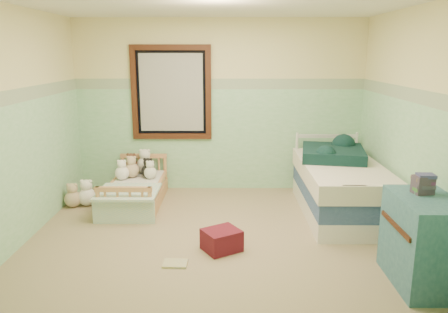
{
  "coord_description": "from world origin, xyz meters",
  "views": [
    {
      "loc": [
        0.11,
        -4.6,
        2.01
      ],
      "look_at": [
        0.08,
        0.35,
        0.84
      ],
      "focal_mm": 35.0,
      "sensor_mm": 36.0,
      "label": 1
    }
  ],
  "objects_px": {
    "toddler_bed_frame": "(136,198)",
    "dresser": "(423,242)",
    "twin_bed_frame": "(339,206)",
    "plush_floor_cream": "(87,197)",
    "floor_book": "(175,264)",
    "plush_floor_tan": "(73,199)",
    "red_pillow": "(222,240)"
  },
  "relations": [
    {
      "from": "toddler_bed_frame",
      "to": "dresser",
      "type": "relative_size",
      "value": 1.72
    },
    {
      "from": "twin_bed_frame",
      "to": "dresser",
      "type": "bearing_deg",
      "value": -80.45
    },
    {
      "from": "plush_floor_cream",
      "to": "dresser",
      "type": "relative_size",
      "value": 0.31
    },
    {
      "from": "twin_bed_frame",
      "to": "floor_book",
      "type": "relative_size",
      "value": 7.77
    },
    {
      "from": "plush_floor_cream",
      "to": "dresser",
      "type": "xyz_separation_m",
      "value": [
        3.62,
        -2.02,
        0.28
      ]
    },
    {
      "from": "toddler_bed_frame",
      "to": "plush_floor_tan",
      "type": "xyz_separation_m",
      "value": [
        -0.82,
        -0.12,
        0.02
      ]
    },
    {
      "from": "twin_bed_frame",
      "to": "red_pillow",
      "type": "bearing_deg",
      "value": -144.59
    },
    {
      "from": "toddler_bed_frame",
      "to": "dresser",
      "type": "distance_m",
      "value": 3.64
    },
    {
      "from": "toddler_bed_frame",
      "to": "floor_book",
      "type": "distance_m",
      "value": 1.9
    },
    {
      "from": "plush_floor_cream",
      "to": "plush_floor_tan",
      "type": "height_order",
      "value": "plush_floor_cream"
    },
    {
      "from": "toddler_bed_frame",
      "to": "plush_floor_tan",
      "type": "height_order",
      "value": "plush_floor_tan"
    },
    {
      "from": "plush_floor_tan",
      "to": "toddler_bed_frame",
      "type": "bearing_deg",
      "value": 8.52
    },
    {
      "from": "plush_floor_tan",
      "to": "red_pillow",
      "type": "bearing_deg",
      "value": -32.91
    },
    {
      "from": "twin_bed_frame",
      "to": "red_pillow",
      "type": "height_order",
      "value": "red_pillow"
    },
    {
      "from": "toddler_bed_frame",
      "to": "red_pillow",
      "type": "distance_m",
      "value": 1.85
    },
    {
      "from": "dresser",
      "to": "red_pillow",
      "type": "xyz_separation_m",
      "value": [
        -1.78,
        0.66,
        -0.29
      ]
    },
    {
      "from": "dresser",
      "to": "red_pillow",
      "type": "height_order",
      "value": "dresser"
    },
    {
      "from": "plush_floor_cream",
      "to": "floor_book",
      "type": "relative_size",
      "value": 1.03
    },
    {
      "from": "plush_floor_tan",
      "to": "red_pillow",
      "type": "relative_size",
      "value": 0.62
    },
    {
      "from": "red_pillow",
      "to": "floor_book",
      "type": "xyz_separation_m",
      "value": [
        -0.45,
        -0.33,
        -0.1
      ]
    },
    {
      "from": "plush_floor_tan",
      "to": "dresser",
      "type": "relative_size",
      "value": 0.28
    },
    {
      "from": "plush_floor_tan",
      "to": "red_pillow",
      "type": "distance_m",
      "value": 2.39
    },
    {
      "from": "floor_book",
      "to": "plush_floor_tan",
      "type": "bearing_deg",
      "value": 135.85
    },
    {
      "from": "toddler_bed_frame",
      "to": "floor_book",
      "type": "bearing_deg",
      "value": -67.07
    },
    {
      "from": "floor_book",
      "to": "dresser",
      "type": "bearing_deg",
      "value": -6.28
    },
    {
      "from": "toddler_bed_frame",
      "to": "twin_bed_frame",
      "type": "xyz_separation_m",
      "value": [
        2.68,
        -0.36,
        0.02
      ]
    },
    {
      "from": "red_pillow",
      "to": "toddler_bed_frame",
      "type": "bearing_deg",
      "value": 129.91
    },
    {
      "from": "red_pillow",
      "to": "floor_book",
      "type": "height_order",
      "value": "red_pillow"
    },
    {
      "from": "dresser",
      "to": "twin_bed_frame",
      "type": "bearing_deg",
      "value": 99.55
    },
    {
      "from": "toddler_bed_frame",
      "to": "twin_bed_frame",
      "type": "distance_m",
      "value": 2.71
    },
    {
      "from": "toddler_bed_frame",
      "to": "dresser",
      "type": "bearing_deg",
      "value": -35.0
    },
    {
      "from": "red_pillow",
      "to": "floor_book",
      "type": "relative_size",
      "value": 1.51
    }
  ]
}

